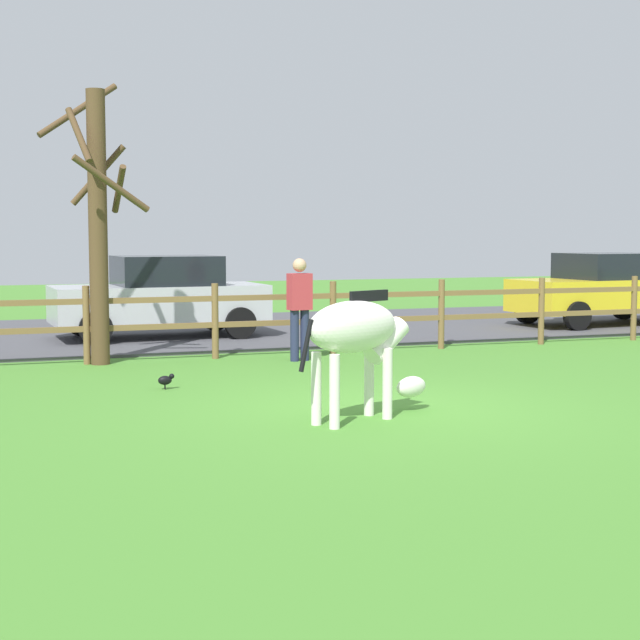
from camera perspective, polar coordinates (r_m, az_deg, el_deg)
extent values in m
plane|color=#47842D|center=(11.38, 3.61, -5.15)|extent=(60.00, 60.00, 0.00)
cube|color=#47474C|center=(20.18, -6.90, -0.63)|extent=(28.00, 7.40, 0.05)
cylinder|color=brown|center=(15.43, -13.60, -0.29)|extent=(0.11, 0.11, 1.23)
cylinder|color=brown|center=(15.78, -6.20, -0.07)|extent=(0.11, 0.11, 1.23)
cylinder|color=brown|center=(16.37, 0.77, 0.15)|extent=(0.11, 0.11, 1.23)
cylinder|color=brown|center=(17.19, 7.17, 0.35)|extent=(0.11, 0.11, 1.23)
cylinder|color=brown|center=(18.21, 12.92, 0.52)|extent=(0.11, 0.11, 1.23)
cylinder|color=brown|center=(19.38, 18.02, 0.67)|extent=(0.11, 0.11, 1.23)
cube|color=brown|center=(15.78, -6.20, -0.29)|extent=(20.45, 0.06, 0.09)
cube|color=brown|center=(15.75, -6.21, 1.27)|extent=(20.45, 0.06, 0.09)
cylinder|color=#513A23|center=(15.32, -12.96, 5.29)|extent=(0.29, 0.29, 4.22)
cylinder|color=#513A23|center=(15.74, -12.94, 8.33)|extent=(0.88, 0.25, 0.97)
cylinder|color=#513A23|center=(15.40, -11.77, 7.56)|extent=(0.14, 0.74, 0.73)
cylinder|color=#513A23|center=(16.03, -14.09, 11.91)|extent=(1.31, 0.52, 0.95)
cylinder|color=#513A23|center=(14.80, -12.20, 7.85)|extent=(1.19, 0.40, 0.83)
cylinder|color=#513A23|center=(15.25, -14.04, 10.55)|extent=(0.36, 0.66, 0.87)
ellipsoid|color=white|center=(10.34, 1.93, -0.40)|extent=(1.33, 0.93, 0.56)
cylinder|color=white|center=(10.80, 2.91, -3.60)|extent=(0.11, 0.11, 0.78)
cylinder|color=white|center=(10.61, 4.00, -3.76)|extent=(0.11, 0.11, 0.78)
cylinder|color=white|center=(10.25, -0.22, -4.06)|extent=(0.11, 0.11, 0.78)
cylinder|color=white|center=(10.05, 0.86, -4.25)|extent=(0.11, 0.11, 0.78)
cylinder|color=white|center=(10.74, 3.93, -1.21)|extent=(0.64, 0.45, 0.51)
ellipsoid|color=white|center=(11.12, 5.40, -3.94)|extent=(0.48, 0.36, 0.24)
cube|color=black|center=(10.50, 2.91, 1.43)|extent=(0.53, 0.26, 0.12)
cylinder|color=black|center=(9.90, -0.82, -1.52)|extent=(0.19, 0.12, 0.54)
cylinder|color=black|center=(12.81, -9.14, -3.92)|extent=(0.01, 0.01, 0.06)
cylinder|color=black|center=(12.78, -9.11, -3.94)|extent=(0.01, 0.01, 0.06)
ellipsoid|color=black|center=(12.78, -9.13, -3.53)|extent=(0.18, 0.10, 0.12)
sphere|color=black|center=(12.79, -8.74, -3.29)|extent=(0.07, 0.07, 0.07)
cube|color=#B7BABF|center=(18.74, -9.46, 0.97)|extent=(4.08, 1.89, 0.70)
cube|color=black|center=(18.74, -9.04, 2.90)|extent=(1.97, 1.65, 0.56)
cylinder|color=black|center=(17.67, -13.09, -0.48)|extent=(0.61, 0.21, 0.60)
cylinder|color=black|center=(19.35, -13.91, -0.02)|extent=(0.61, 0.21, 0.60)
cylinder|color=black|center=(18.30, -4.73, -0.17)|extent=(0.61, 0.21, 0.60)
cylinder|color=black|center=(19.92, -6.21, 0.24)|extent=(0.61, 0.21, 0.60)
cube|color=yellow|center=(22.02, 16.30, 1.44)|extent=(4.12, 1.99, 0.70)
cube|color=black|center=(22.09, 16.64, 3.07)|extent=(2.01, 1.70, 0.56)
cylinder|color=black|center=(20.53, 14.94, 0.24)|extent=(0.61, 0.22, 0.60)
cylinder|color=black|center=(21.88, 12.14, 0.58)|extent=(0.61, 0.22, 0.60)
cylinder|color=black|center=(23.56, 17.46, 0.78)|extent=(0.61, 0.22, 0.60)
cylinder|color=#232847|center=(15.39, -1.51, -0.93)|extent=(0.14, 0.14, 0.82)
cylinder|color=#232847|center=(15.47, -0.91, -0.89)|extent=(0.14, 0.14, 0.82)
cube|color=#B7333D|center=(15.37, -1.21, 1.68)|extent=(0.39, 0.27, 0.58)
sphere|color=tan|center=(15.35, -1.21, 3.25)|extent=(0.22, 0.22, 0.22)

